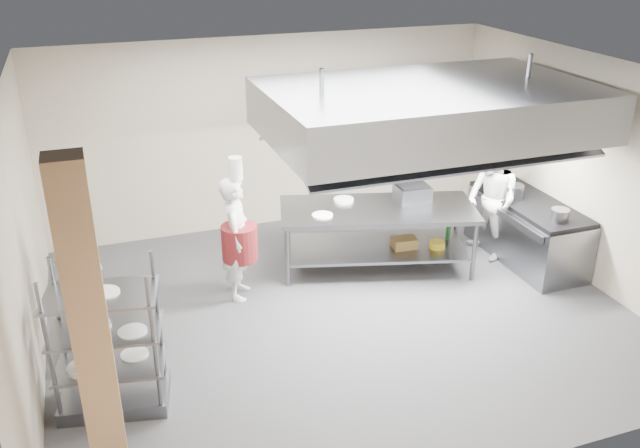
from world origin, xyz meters
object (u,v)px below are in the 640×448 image
object	(u,v)px
pass_rack	(107,338)
chef_plating	(80,282)
cooking_range	(526,232)
stockpot	(513,192)
griddle	(412,193)
chef_line	(491,201)
island	(377,238)
chef_head	(237,238)

from	to	relation	value
pass_rack	chef_plating	bearing A→B (deg)	113.34
pass_rack	cooking_range	size ratio (longest dim) A/B	0.80
stockpot	griddle	bearing A→B (deg)	165.16
chef_line	pass_rack	bearing A→B (deg)	-71.96
pass_rack	stockpot	size ratio (longest dim) A/B	5.38
cooking_range	island	bearing A→B (deg)	167.47
chef_plating	stockpot	distance (m)	5.93
cooking_range	chef_plating	distance (m)	6.12
chef_plating	island	bearing A→B (deg)	79.57
pass_rack	griddle	distance (m)	4.72
cooking_range	griddle	world-z (taller)	griddle
island	griddle	distance (m)	0.80
griddle	pass_rack	bearing A→B (deg)	-153.39
pass_rack	chef_line	bearing A→B (deg)	28.50
griddle	cooking_range	bearing A→B (deg)	-16.79
chef_line	chef_plating	distance (m)	5.65
chef_head	griddle	xyz separation A→B (m)	(2.58, 0.21, 0.20)
pass_rack	chef_line	distance (m)	5.65
pass_rack	chef_head	distance (m)	2.44
pass_rack	griddle	xyz separation A→B (m)	(4.29, 1.95, 0.23)
griddle	chef_head	bearing A→B (deg)	-173.20
island	chef_line	distance (m)	1.73
stockpot	pass_rack	bearing A→B (deg)	-164.52
pass_rack	cooking_range	world-z (taller)	pass_rack
cooking_range	chef_plating	bearing A→B (deg)	-175.73
chef_head	chef_line	bearing A→B (deg)	-71.94
griddle	stockpot	bearing A→B (deg)	-12.69
cooking_range	chef_plating	size ratio (longest dim) A/B	1.04
chef_line	chef_plating	xyz separation A→B (m)	(-5.60, -0.71, 0.09)
cooking_range	chef_line	bearing A→B (deg)	152.11
cooking_range	griddle	distance (m)	1.79
pass_rack	cooking_range	xyz separation A→B (m)	(5.88, 1.40, -0.38)
pass_rack	chef_plating	xyz separation A→B (m)	(-0.20, 0.95, 0.17)
pass_rack	stockpot	xyz separation A→B (m)	(5.69, 1.58, 0.21)
stockpot	cooking_range	bearing A→B (deg)	-43.00
pass_rack	stockpot	distance (m)	5.91
chef_head	chef_line	xyz separation A→B (m)	(3.69, -0.08, 0.04)
chef_head	pass_rack	bearing A→B (deg)	154.83
chef_line	griddle	distance (m)	1.16
island	chef_plating	size ratio (longest dim) A/B	1.40
chef_plating	griddle	size ratio (longest dim) A/B	4.15
chef_head	cooking_range	bearing A→B (deg)	-75.28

